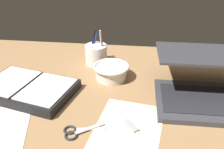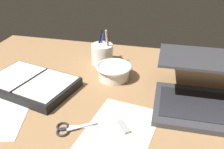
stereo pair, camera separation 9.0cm
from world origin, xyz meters
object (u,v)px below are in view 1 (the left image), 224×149
laptop (202,84)px  bowl (111,71)px  planner (28,88)px  pen_cup (96,54)px  scissors (75,132)px

laptop → bowl: 34.92cm
laptop → planner: laptop is taller
pen_cup → bowl: bearing=-56.6°
pen_cup → planner: (-20.70, -27.03, -2.75)cm
laptop → pen_cup: bearing=150.8°
laptop → pen_cup: size_ratio=2.19×
pen_cup → planner: pen_cup is taller
laptop → scissors: size_ratio=2.86×
laptop → scissors: bearing=-150.3°
bowl → scissors: size_ratio=1.16×
laptop → scissors: 46.62cm
pen_cup → planner: 34.16cm
laptop → pen_cup: pen_cup is taller
planner → scissors: size_ratio=2.94×
laptop → scissors: (-39.99, -23.38, -5.24)cm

